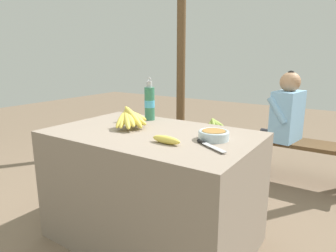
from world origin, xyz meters
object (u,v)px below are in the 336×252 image
Objects in this scene: loose_banana_front at (166,140)px; banana_bunch_green at (215,123)px; serving_bowl at (214,135)px; wooden_bench at (257,141)px; knife at (207,144)px; support_post_near at (181,48)px; water_bottle at (150,103)px; seated_vendor at (282,119)px; banana_bunch_ripe at (131,117)px.

banana_bunch_green is at bearing 105.81° from loose_banana_front.
serving_bowl reaches higher than wooden_bench.
support_post_near is (-1.37, 2.00, 0.54)m from knife.
seated_vendor is (0.67, 1.18, -0.25)m from water_bottle.
loose_banana_front reaches higher than knife.
water_bottle is 0.63m from loose_banana_front.
knife reaches higher than banana_bunch_green.
wooden_bench is (0.45, 1.20, -0.51)m from water_bottle.
support_post_near is at bearing 112.08° from banana_bunch_ripe.
banana_bunch_ripe is 0.99× the size of water_bottle.
seated_vendor is (0.05, 1.40, -0.15)m from serving_bowl.
banana_bunch_ripe reaches higher than serving_bowl.
seated_vendor is 1.62m from support_post_near.
seated_vendor is at bearing 118.58° from knife.
serving_bowl reaches higher than banana_bunch_green.
banana_bunch_ripe is 0.43m from loose_banana_front.
serving_bowl is 0.67m from water_bottle.
serving_bowl reaches higher than loose_banana_front.
knife is 0.20× the size of seated_vendor.
serving_bowl is 0.07× the size of support_post_near.
wooden_bench is 0.34m from seated_vendor.
wooden_bench is at bearing 3.33° from seated_vendor.
serving_bowl is at bearing -65.78° from banana_bunch_green.
banana_bunch_ripe is at bearing -105.16° from wooden_bench.
support_post_near is at bearing 147.99° from banana_bunch_green.
knife is at bearing -55.65° from support_post_near.
loose_banana_front is 0.22m from knife.
water_bottle is at bearing 134.97° from loose_banana_front.
water_bottle reaches higher than loose_banana_front.
banana_bunch_ripe is 2.11m from support_post_near.
loose_banana_front is 1.73m from banana_bunch_green.
serving_bowl reaches higher than knife.
banana_bunch_ripe is 1.43× the size of knife.
support_post_near is (-1.17, 0.44, 0.94)m from wooden_bench.
knife is at bearing -82.92° from wooden_bench.
banana_bunch_green is at bearing 179.83° from wooden_bench.
banana_bunch_ripe is 0.29× the size of seated_vendor.
water_bottle is 1.84m from support_post_near.
serving_bowl is 1.50m from wooden_bench.
knife is at bearing -8.79° from banana_bunch_ripe.
seated_vendor is at bearing 81.82° from loose_banana_front.
seated_vendor is (0.23, 1.62, -0.15)m from loose_banana_front.
knife is (0.20, 0.08, -0.01)m from loose_banana_front.
loose_banana_front reaches higher than wooden_bench.
water_bottle reaches higher than banana_bunch_ripe.
loose_banana_front is 1.69m from wooden_bench.
banana_bunch_green is (-0.08, 1.47, -0.33)m from banana_bunch_ripe.
wooden_bench is (0.40, 1.47, -0.45)m from banana_bunch_ripe.
loose_banana_front is 2.44m from support_post_near.
banana_bunch_green is (-0.64, 1.43, -0.29)m from serving_bowl.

